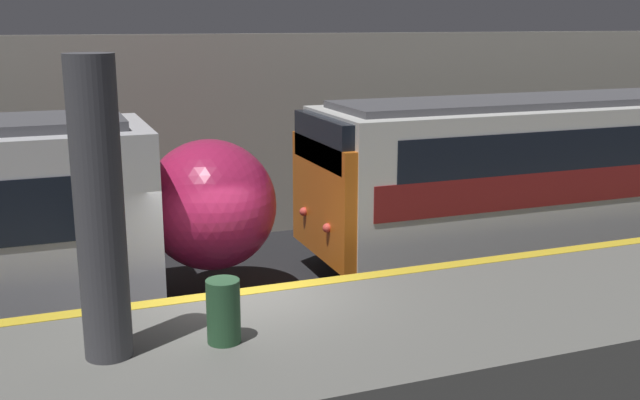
% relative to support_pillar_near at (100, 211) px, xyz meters
% --- Properties ---
extents(ground_plane, '(120.00, 120.00, 0.00)m').
position_rel_support_pillar_near_xyz_m(ground_plane, '(2.18, 1.72, -2.94)').
color(ground_plane, black).
extents(platform, '(40.00, 3.72, 1.09)m').
position_rel_support_pillar_near_xyz_m(platform, '(2.18, -0.14, -2.40)').
color(platform, slate).
rests_on(platform, ground).
extents(station_rear_barrier, '(50.00, 0.15, 4.86)m').
position_rel_support_pillar_near_xyz_m(station_rear_barrier, '(2.18, 8.29, -0.51)').
color(station_rear_barrier, '#B2AD9E').
rests_on(station_rear_barrier, ground).
extents(support_pillar_near, '(0.59, 0.59, 3.73)m').
position_rel_support_pillar_near_xyz_m(support_pillar_near, '(0.00, 0.00, 0.00)').
color(support_pillar_near, '#47474C').
rests_on(support_pillar_near, platform).
extents(train_boxy, '(15.41, 2.94, 3.56)m').
position_rel_support_pillar_near_xyz_m(train_boxy, '(12.02, 4.23, -1.11)').
color(train_boxy, black).
rests_on(train_boxy, ground).
extents(trash_bin, '(0.44, 0.44, 0.85)m').
position_rel_support_pillar_near_xyz_m(trash_bin, '(1.44, -0.12, -1.44)').
color(trash_bin, '#2D5B38').
rests_on(trash_bin, platform).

